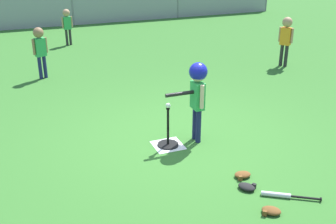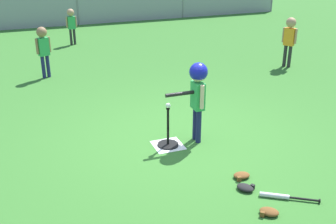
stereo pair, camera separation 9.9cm
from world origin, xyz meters
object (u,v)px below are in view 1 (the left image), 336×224
Objects in this scene: batter_child at (197,86)px; spare_bat_silver at (282,195)px; glove_by_plate at (247,187)px; batting_tee at (168,140)px; glove_near_bats at (242,175)px; fielder_near_right at (67,22)px; fielder_deep_left at (286,35)px; baseball_on_tee at (168,106)px; fielder_near_left at (40,46)px; glove_tossed_aside at (271,211)px.

batter_child is 2.00× the size of spare_bat_silver.
glove_by_plate is (0.01, -1.47, -0.86)m from batter_child.
glove_by_plate is at bearing 134.46° from spare_bat_silver.
glove_near_bats is at bearing -64.31° from batting_tee.
fielder_near_right is 8.42m from glove_by_plate.
batter_child reaches higher than fielder_deep_left.
fielder_near_left reaches higher than baseball_on_tee.
fielder_deep_left is 5.74m from spare_bat_silver.
batter_child is 4.64m from fielder_deep_left.
fielder_near_right is at bearing 92.90° from batting_tee.
fielder_deep_left is 5.69m from glove_by_plate.
fielder_near_left is 6.34m from glove_tossed_aside.
glove_tossed_aside is at bearing -144.83° from spare_bat_silver.
fielder_deep_left is 4.36× the size of glove_by_plate.
glove_by_plate is at bearing -71.86° from baseball_on_tee.
spare_bat_silver is at bearing -69.53° from fielder_near_left.
batter_child is 1.48m from glove_near_bats.
batter_child is (0.47, -0.00, 0.24)m from baseball_on_tee.
glove_by_plate is at bearing -71.27° from fielder_near_left.
fielder_deep_left is at bearing 49.62° from glove_by_plate.
batting_tee is at bearing 0.00° from baseball_on_tee.
fielder_near_left is (-1.38, 4.03, 0.64)m from batting_tee.
baseball_on_tee is at bearing 0.00° from batting_tee.
batter_child is 4.60× the size of glove_by_plate.
baseball_on_tee is 1.66m from glove_by_plate.
batting_tee is 0.92m from batter_child.
fielder_near_left reaches higher than glove_tossed_aside.
fielder_near_right is 4.35× the size of glove_near_bats.
batter_child is 1.10× the size of fielder_near_left.
batter_child is 1.06× the size of fielder_deep_left.
fielder_near_right reaches higher than glove_near_bats.
glove_by_plate is 0.28m from glove_near_bats.
fielder_deep_left is 1.89× the size of spare_bat_silver.
fielder_near_right reaches higher than spare_bat_silver.
glove_near_bats is at bearing 70.11° from glove_by_plate.
batter_child is 6.95m from fielder_near_right.
fielder_deep_left reaches higher than spare_bat_silver.
fielder_near_right is 6.05m from fielder_deep_left.
fielder_near_right is 0.91× the size of fielder_near_left.
fielder_near_left is 4.19× the size of glove_tossed_aside.
fielder_near_right is 1.64× the size of spare_bat_silver.
glove_near_bats is at bearing -64.31° from baseball_on_tee.
fielder_near_right is (-0.35, 6.89, 0.57)m from batting_tee.
fielder_near_left reaches higher than batting_tee.
batter_child is 2.17m from glove_tossed_aside.
fielder_deep_left is at bearing -42.16° from fielder_near_right.
fielder_near_left is 5.63m from glove_near_bats.
fielder_near_left is at bearing 110.47° from spare_bat_silver.
fielder_near_left reaches higher than fielder_near_right.
batter_child is at bearing -83.26° from fielder_near_right.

